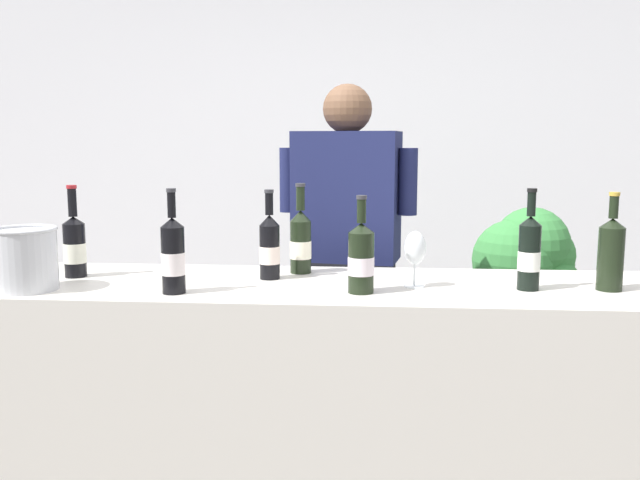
% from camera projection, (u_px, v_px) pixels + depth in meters
% --- Properties ---
extents(wall_back, '(8.00, 0.10, 2.80)m').
position_uv_depth(wall_back, '(352.00, 147.00, 4.82)').
color(wall_back, white).
rests_on(wall_back, ground_plane).
extents(counter, '(2.33, 0.63, 0.96)m').
position_uv_depth(counter, '(325.00, 417.00, 2.38)').
color(counter, beige).
rests_on(counter, ground_plane).
extents(wine_bottle_0, '(0.08, 0.08, 0.32)m').
position_uv_depth(wine_bottle_0, '(611.00, 252.00, 2.19)').
color(wine_bottle_0, black).
rests_on(wine_bottle_0, counter).
extents(wine_bottle_1, '(0.08, 0.08, 0.31)m').
position_uv_depth(wine_bottle_1, '(361.00, 258.00, 2.16)').
color(wine_bottle_1, black).
rests_on(wine_bottle_1, counter).
extents(wine_bottle_2, '(0.08, 0.08, 0.34)m').
position_uv_depth(wine_bottle_2, '(173.00, 255.00, 2.15)').
color(wine_bottle_2, black).
rests_on(wine_bottle_2, counter).
extents(wine_bottle_3, '(0.08, 0.08, 0.33)m').
position_uv_depth(wine_bottle_3, '(75.00, 245.00, 2.42)').
color(wine_bottle_3, black).
rests_on(wine_bottle_3, counter).
extents(wine_bottle_4, '(0.08, 0.08, 0.33)m').
position_uv_depth(wine_bottle_4, '(301.00, 241.00, 2.49)').
color(wine_bottle_4, black).
rests_on(wine_bottle_4, counter).
extents(wine_bottle_5, '(0.07, 0.07, 0.33)m').
position_uv_depth(wine_bottle_5, '(529.00, 252.00, 2.20)').
color(wine_bottle_5, black).
rests_on(wine_bottle_5, counter).
extents(wine_bottle_6, '(0.07, 0.07, 0.32)m').
position_uv_depth(wine_bottle_6, '(270.00, 246.00, 2.38)').
color(wine_bottle_6, black).
rests_on(wine_bottle_6, counter).
extents(wine_glass, '(0.07, 0.07, 0.19)m').
position_uv_depth(wine_glass, '(415.00, 250.00, 2.24)').
color(wine_glass, silver).
rests_on(wine_glass, counter).
extents(ice_bucket, '(0.21, 0.21, 0.21)m').
position_uv_depth(ice_bucket, '(25.00, 258.00, 2.20)').
color(ice_bucket, silver).
rests_on(ice_bucket, counter).
extents(person_server, '(0.59, 0.31, 1.68)m').
position_uv_depth(person_server, '(346.00, 285.00, 2.97)').
color(person_server, black).
rests_on(person_server, ground_plane).
extents(potted_shrub, '(0.53, 0.52, 1.13)m').
position_uv_depth(potted_shrub, '(528.00, 283.00, 3.35)').
color(potted_shrub, brown).
rests_on(potted_shrub, ground_plane).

